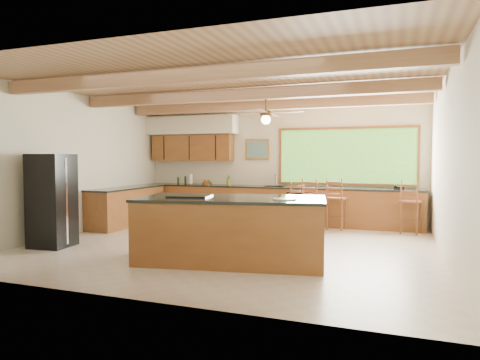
% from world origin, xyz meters
% --- Properties ---
extents(ground, '(7.20, 7.20, 0.00)m').
position_xyz_m(ground, '(0.00, 0.00, 0.00)').
color(ground, beige).
rests_on(ground, ground).
extents(room_shell, '(7.27, 6.54, 3.02)m').
position_xyz_m(room_shell, '(-0.17, 0.65, 2.21)').
color(room_shell, beige).
rests_on(room_shell, ground).
extents(counter_run, '(7.12, 3.10, 1.22)m').
position_xyz_m(counter_run, '(-0.82, 2.52, 0.46)').
color(counter_run, brown).
rests_on(counter_run, ground).
extents(island, '(3.10, 1.85, 1.03)m').
position_xyz_m(island, '(0.43, -1.14, 0.51)').
color(island, brown).
rests_on(island, ground).
extents(refrigerator, '(0.73, 0.71, 1.70)m').
position_xyz_m(refrigerator, '(-3.05, -1.26, 0.85)').
color(refrigerator, black).
rests_on(refrigerator, ground).
extents(bar_stool_a, '(0.40, 0.40, 1.07)m').
position_xyz_m(bar_stool_a, '(0.71, 2.39, 0.63)').
color(bar_stool_a, brown).
rests_on(bar_stool_a, ground).
extents(bar_stool_b, '(0.49, 0.49, 1.19)m').
position_xyz_m(bar_stool_b, '(1.59, 2.39, 0.70)').
color(bar_stool_b, brown).
rests_on(bar_stool_b, ground).
extents(bar_stool_c, '(0.49, 0.49, 1.18)m').
position_xyz_m(bar_stool_c, '(1.07, 2.25, 0.70)').
color(bar_stool_c, brown).
rests_on(bar_stool_c, ground).
extents(bar_stool_d, '(0.51, 0.51, 1.15)m').
position_xyz_m(bar_stool_d, '(3.17, 2.39, 0.68)').
color(bar_stool_d, brown).
rests_on(bar_stool_d, ground).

